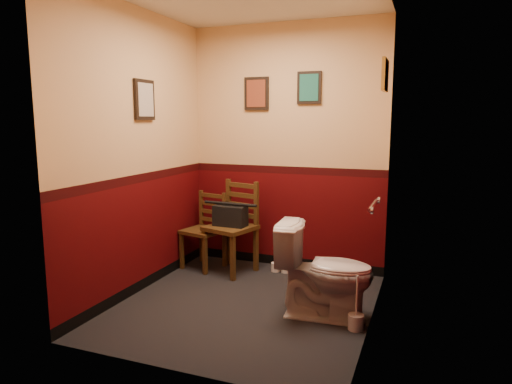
% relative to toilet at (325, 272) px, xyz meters
% --- Properties ---
extents(floor, '(2.20, 2.40, 0.00)m').
position_rel_toilet_xyz_m(floor, '(-0.72, 0.00, -0.40)').
color(floor, black).
rests_on(floor, ground).
extents(wall_back, '(2.20, 0.00, 2.70)m').
position_rel_toilet_xyz_m(wall_back, '(-0.72, 1.20, 0.95)').
color(wall_back, '#450609').
rests_on(wall_back, ground).
extents(wall_front, '(2.20, 0.00, 2.70)m').
position_rel_toilet_xyz_m(wall_front, '(-0.72, -1.20, 0.95)').
color(wall_front, '#450609').
rests_on(wall_front, ground).
extents(wall_left, '(0.00, 2.40, 2.70)m').
position_rel_toilet_xyz_m(wall_left, '(-1.82, 0.00, 0.95)').
color(wall_left, '#450609').
rests_on(wall_left, ground).
extents(wall_right, '(0.00, 2.40, 2.70)m').
position_rel_toilet_xyz_m(wall_right, '(0.38, 0.00, 0.95)').
color(wall_right, '#450609').
rests_on(wall_right, ground).
extents(grab_bar, '(0.05, 0.56, 0.06)m').
position_rel_toilet_xyz_m(grab_bar, '(0.35, 0.25, 0.55)').
color(grab_bar, silver).
rests_on(grab_bar, wall_right).
extents(framed_print_back_a, '(0.28, 0.04, 0.36)m').
position_rel_toilet_xyz_m(framed_print_back_a, '(-1.07, 1.18, 1.55)').
color(framed_print_back_a, black).
rests_on(framed_print_back_a, wall_back).
extents(framed_print_back_b, '(0.26, 0.04, 0.34)m').
position_rel_toilet_xyz_m(framed_print_back_b, '(-0.47, 1.18, 1.60)').
color(framed_print_back_b, black).
rests_on(framed_print_back_b, wall_back).
extents(framed_print_left, '(0.04, 0.30, 0.38)m').
position_rel_toilet_xyz_m(framed_print_left, '(-1.80, 0.10, 1.45)').
color(framed_print_left, black).
rests_on(framed_print_left, wall_left).
extents(framed_print_right, '(0.04, 0.34, 0.28)m').
position_rel_toilet_xyz_m(framed_print_right, '(0.36, 0.60, 1.65)').
color(framed_print_right, olive).
rests_on(framed_print_right, wall_right).
extents(toilet, '(0.84, 0.51, 0.80)m').
position_rel_toilet_xyz_m(toilet, '(0.00, 0.00, 0.00)').
color(toilet, white).
rests_on(toilet, floor).
extents(toilet_brush, '(0.13, 0.13, 0.45)m').
position_rel_toilet_xyz_m(toilet_brush, '(0.29, -0.15, -0.33)').
color(toilet_brush, silver).
rests_on(toilet_brush, floor).
extents(chair_left, '(0.48, 0.48, 0.85)m').
position_rel_toilet_xyz_m(chair_left, '(-1.56, 0.84, 0.03)').
color(chair_left, '#503518').
rests_on(chair_left, floor).
extents(chair_right, '(0.58, 0.58, 1.00)m').
position_rel_toilet_xyz_m(chair_right, '(-1.21, 0.82, 0.10)').
color(chair_right, '#503518').
rests_on(chair_right, floor).
extents(handbag, '(0.36, 0.19, 0.26)m').
position_rel_toilet_xyz_m(handbag, '(-1.22, 0.78, 0.24)').
color(handbag, black).
rests_on(handbag, chair_right).
extents(tp_stack, '(0.22, 0.12, 0.19)m').
position_rel_toilet_xyz_m(tp_stack, '(-0.70, 0.97, -0.32)').
color(tp_stack, silver).
rests_on(tp_stack, floor).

